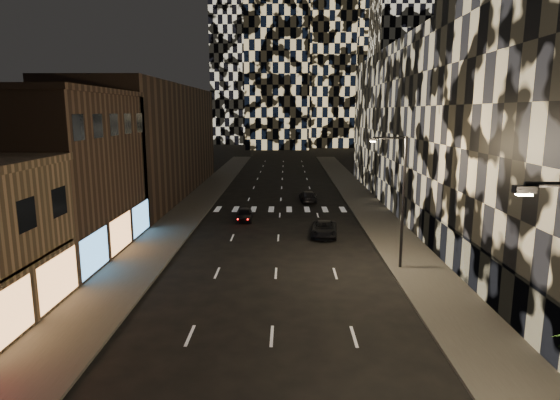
{
  "coord_description": "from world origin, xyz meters",
  "views": [
    {
      "loc": [
        0.7,
        -1.12,
        10.76
      ],
      "look_at": [
        0.35,
        23.97,
        6.0
      ],
      "focal_mm": 30.0,
      "sensor_mm": 36.0,
      "label": 1
    }
  ],
  "objects_px": {
    "streetlight_far": "(400,193)",
    "car_dark_rightlane": "(324,229)",
    "car_dark_oncoming": "(308,196)",
    "car_dark_midlane": "(244,214)"
  },
  "relations": [
    {
      "from": "streetlight_far",
      "to": "car_dark_rightlane",
      "type": "height_order",
      "value": "streetlight_far"
    },
    {
      "from": "car_dark_oncoming",
      "to": "car_dark_rightlane",
      "type": "relative_size",
      "value": 0.98
    },
    {
      "from": "streetlight_far",
      "to": "car_dark_rightlane",
      "type": "relative_size",
      "value": 1.94
    },
    {
      "from": "car_dark_midlane",
      "to": "car_dark_oncoming",
      "type": "xyz_separation_m",
      "value": [
        6.79,
        10.11,
        0.02
      ]
    },
    {
      "from": "streetlight_far",
      "to": "car_dark_oncoming",
      "type": "distance_m",
      "value": 25.47
    },
    {
      "from": "car_dark_oncoming",
      "to": "car_dark_rightlane",
      "type": "height_order",
      "value": "car_dark_oncoming"
    },
    {
      "from": "streetlight_far",
      "to": "car_dark_rightlane",
      "type": "xyz_separation_m",
      "value": [
        -4.35,
        8.58,
        -4.71
      ]
    },
    {
      "from": "car_dark_midlane",
      "to": "car_dark_rightlane",
      "type": "xyz_separation_m",
      "value": [
        7.5,
        -5.83,
        0.01
      ]
    },
    {
      "from": "car_dark_oncoming",
      "to": "car_dark_rightlane",
      "type": "distance_m",
      "value": 15.96
    },
    {
      "from": "car_dark_midlane",
      "to": "streetlight_far",
      "type": "bearing_deg",
      "value": -52.37
    }
  ]
}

